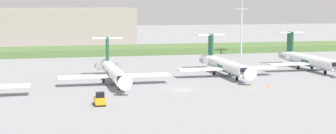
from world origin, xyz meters
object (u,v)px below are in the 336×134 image
Objects in this scene: antenna_mast at (242,26)px; safety_cone_mid_marker at (269,86)px; regional_jet_third at (225,65)px; regional_jet_second at (114,72)px; baggage_tug at (100,99)px; safety_cone_front_marker at (251,86)px; regional_jet_fourth at (309,60)px.

antenna_mast is 59.19m from safety_cone_mid_marker.
antenna_mast reaches higher than regional_jet_third.
antenna_mast reaches higher than regional_jet_second.
baggage_tug is at bearing -162.11° from safety_cone_mid_marker.
safety_cone_mid_marker is (29.67, -11.33, -2.26)m from regional_jet_second.
baggage_tug is 36.73m from safety_cone_mid_marker.
safety_cone_mid_marker is (-15.86, -56.29, -9.10)m from antenna_mast.
baggage_tug is 5.82× the size of safety_cone_mid_marker.
regional_jet_third is 17.65m from safety_cone_front_marker.
regional_jet_third is 43.78m from antenna_mast.
baggage_tug is 33.05m from safety_cone_front_marker.
safety_cone_mid_marker is (34.95, 11.28, -0.73)m from baggage_tug.
antenna_mast is 84.96m from baggage_tug.
safety_cone_mid_marker is (-20.56, -22.26, -2.26)m from regional_jet_fourth.
safety_cone_front_marker is at bearing 19.96° from baggage_tug.
regional_jet_third and regional_jet_fourth have the same top height.
regional_jet_fourth reaches higher than safety_cone_front_marker.
antenna_mast reaches higher than safety_cone_front_marker.
regional_jet_third is 1.00× the size of regional_jet_fourth.
safety_cone_mid_marker is at bearing -79.52° from regional_jet_third.
regional_jet_second is 23.27m from baggage_tug.
safety_cone_front_marker is at bearing -179.98° from safety_cone_mid_marker.
antenna_mast is at bearing 63.79° from regional_jet_third.
antenna_mast is at bearing 97.86° from regional_jet_fourth.
regional_jet_second is 9.69× the size of baggage_tug.
regional_jet_fourth is 1.37× the size of antenna_mast.
baggage_tug is at bearing -137.78° from regional_jet_third.
regional_jet_second is 31.84m from safety_cone_mid_marker.
regional_jet_third is at bearing -116.21° from antenna_mast.
safety_cone_front_marker is at bearing -137.69° from regional_jet_fourth.
antenna_mast is 41.01× the size of safety_cone_front_marker.
regional_jet_third reaches higher than baggage_tug.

